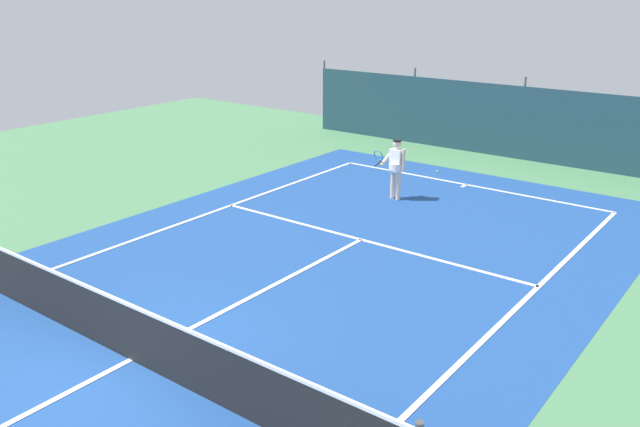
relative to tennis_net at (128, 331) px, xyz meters
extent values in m
plane|color=#4C8456|center=(0.00, 0.00, -0.51)|extent=(36.00, 36.00, 0.00)
cube|color=#1E478C|center=(0.00, 0.00, -0.51)|extent=(11.02, 26.60, 0.01)
cube|color=white|center=(0.00, 11.90, -0.50)|extent=(8.22, 0.10, 0.01)
cube|color=white|center=(0.00, 6.40, -0.50)|extent=(8.22, 0.10, 0.01)
cube|color=white|center=(0.00, 0.00, -0.50)|extent=(0.10, 12.80, 0.01)
cube|color=white|center=(0.00, 11.75, -0.50)|extent=(0.10, 0.30, 0.01)
cube|color=black|center=(0.00, 0.00, -0.04)|extent=(9.92, 0.03, 0.95)
cube|color=white|center=(0.00, 0.00, 0.46)|extent=(9.92, 0.04, 0.05)
cube|color=#1E3D4C|center=(0.00, 15.77, 0.69)|extent=(16.22, 0.06, 2.40)
cylinder|color=#595B60|center=(-8.11, 15.83, 0.84)|extent=(0.08, 0.08, 2.70)
cylinder|color=#595B60|center=(-4.05, 15.83, 0.84)|extent=(0.08, 0.08, 2.70)
cylinder|color=#595B60|center=(0.00, 15.83, 0.84)|extent=(0.08, 0.08, 2.70)
cube|color=#234C1E|center=(0.00, 16.37, 0.04)|extent=(14.60, 0.70, 1.10)
cylinder|color=beige|center=(-0.88, 9.51, -0.10)|extent=(0.12, 0.12, 0.82)
cylinder|color=beige|center=(-1.08, 9.53, -0.10)|extent=(0.12, 0.12, 0.82)
cylinder|color=white|center=(-0.98, 9.52, 0.39)|extent=(0.40, 0.40, 0.22)
cube|color=white|center=(-0.98, 9.52, 0.59)|extent=(0.38, 0.24, 0.56)
sphere|color=beige|center=(-0.98, 9.52, 1.02)|extent=(0.22, 0.22, 0.22)
cylinder|color=black|center=(-0.98, 9.52, 1.11)|extent=(0.23, 0.23, 0.04)
cylinder|color=beige|center=(-0.75, 9.49, 0.62)|extent=(0.09, 0.09, 0.58)
cylinder|color=beige|center=(-1.22, 9.43, 0.62)|extent=(0.16, 0.53, 0.41)
cylinder|color=black|center=(-1.31, 9.14, 0.51)|extent=(0.07, 0.28, 0.13)
torus|color=teal|center=(-1.31, 9.14, 0.73)|extent=(0.32, 0.16, 0.29)
sphere|color=#CCDB33|center=(-1.31, 12.60, -0.48)|extent=(0.07, 0.07, 0.07)
camera|label=1|loc=(7.75, -5.38, 5.00)|focal=37.20mm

